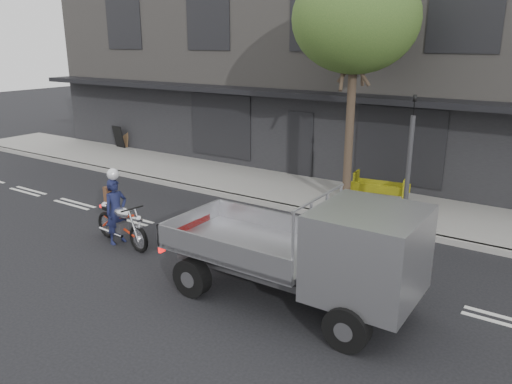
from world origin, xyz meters
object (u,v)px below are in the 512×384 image
object	(u,v)px
street_tree	(356,20)
rider	(116,212)
motorcycle	(121,223)
traffic_light_pole	(408,169)
sandwich_board	(119,137)
construction_barrier	(377,190)
flatbed_ute	(343,252)

from	to	relation	value
street_tree	rider	world-z (taller)	street_tree
motorcycle	rider	world-z (taller)	rider
motorcycle	rider	size ratio (longest dim) A/B	1.27
traffic_light_pole	sandwich_board	bearing A→B (deg)	169.09
street_tree	sandwich_board	xyz separation A→B (m)	(-11.75, 1.80, -4.64)
construction_barrier	street_tree	bearing A→B (deg)	-154.90
motorcycle	flatbed_ute	xyz separation A→B (m)	(5.81, -0.16, 0.72)
traffic_light_pole	rider	bearing A→B (deg)	-139.94
rider	sandwich_board	distance (m)	10.99
street_tree	rider	bearing A→B (deg)	-122.76
traffic_light_pole	motorcycle	distance (m)	7.22
street_tree	construction_barrier	bearing A→B (deg)	25.10
motorcycle	sandwich_board	xyz separation A→B (m)	(-8.35, 7.32, 0.10)
sandwich_board	traffic_light_pole	bearing A→B (deg)	-4.78
rider	construction_barrier	size ratio (longest dim) A/B	1.00
traffic_light_pole	sandwich_board	size ratio (longest dim) A/B	3.57
street_tree	motorcycle	size ratio (longest dim) A/B	3.31
motorcycle	rider	bearing A→B (deg)	-171.23
traffic_light_pole	flatbed_ute	xyz separation A→B (m)	(0.41, -4.83, -0.39)
street_tree	flatbed_ute	xyz separation A→B (m)	(2.41, -5.68, -4.02)
construction_barrier	sandwich_board	bearing A→B (deg)	173.49
rider	flatbed_ute	world-z (taller)	flatbed_ute
motorcycle	construction_barrier	world-z (taller)	construction_barrier
street_tree	sandwich_board	bearing A→B (deg)	171.29
motorcycle	flatbed_ute	distance (m)	5.86
traffic_light_pole	flatbed_ute	bearing A→B (deg)	-85.14
flatbed_ute	sandwich_board	bearing A→B (deg)	152.19
sandwich_board	construction_barrier	bearing A→B (deg)	-0.38
flatbed_ute	sandwich_board	size ratio (longest dim) A/B	4.86
flatbed_ute	sandwich_board	world-z (taller)	flatbed_ute
motorcycle	street_tree	bearing A→B (deg)	67.16
street_tree	traffic_light_pole	bearing A→B (deg)	-23.03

